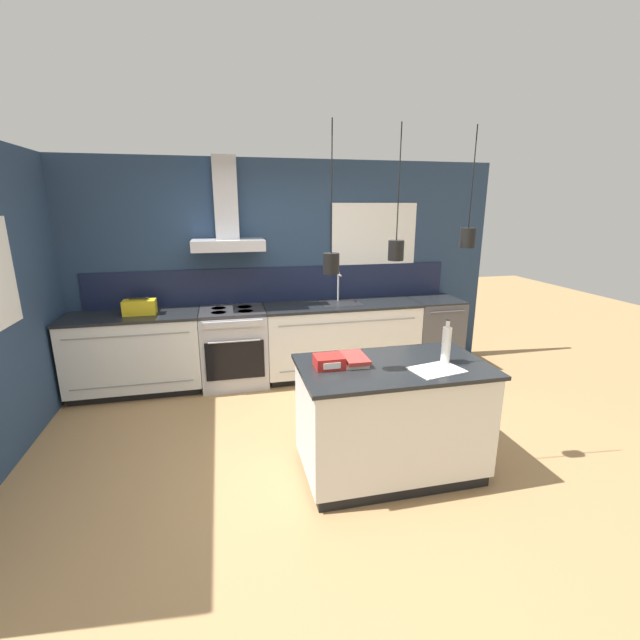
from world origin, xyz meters
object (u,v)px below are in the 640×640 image
at_px(oven_range, 234,347).
at_px(dishwasher, 433,333).
at_px(bottle_on_island, 446,344).
at_px(red_supply_box, 329,362).
at_px(yellow_toolbox, 140,307).
at_px(book_stack, 354,359).

distance_m(oven_range, dishwasher, 2.56).
distance_m(dishwasher, bottle_on_island, 2.44).
height_order(dishwasher, red_supply_box, red_supply_box).
distance_m(bottle_on_island, yellow_toolbox, 3.30).
distance_m(bottle_on_island, red_supply_box, 0.90).
relative_size(book_stack, yellow_toolbox, 0.93).
relative_size(dishwasher, book_stack, 2.87).
xyz_separation_m(dishwasher, book_stack, (-1.71, -1.96, 0.48)).
bearing_deg(red_supply_box, book_stack, 12.78).
distance_m(dishwasher, red_supply_box, 2.82).
relative_size(oven_range, bottle_on_island, 2.60).
xyz_separation_m(bottle_on_island, red_supply_box, (-0.88, 0.11, -0.10)).
relative_size(bottle_on_island, yellow_toolbox, 1.03).
bearing_deg(bottle_on_island, red_supply_box, 172.71).
bearing_deg(oven_range, book_stack, -66.45).
relative_size(bottle_on_island, book_stack, 1.10).
height_order(bottle_on_island, yellow_toolbox, bottle_on_island).
xyz_separation_m(red_supply_box, yellow_toolbox, (-1.64, 2.01, 0.04)).
distance_m(dishwasher, book_stack, 2.65).
xyz_separation_m(dishwasher, yellow_toolbox, (-3.55, 0.00, 0.54)).
relative_size(dishwasher, yellow_toolbox, 2.68).
bearing_deg(dishwasher, bottle_on_island, -115.87).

